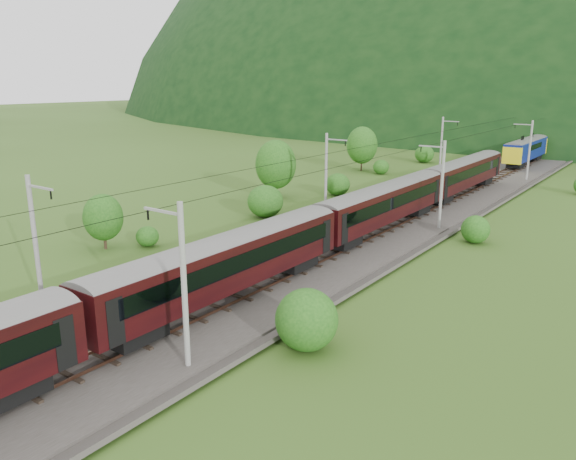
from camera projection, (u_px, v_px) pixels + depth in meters
The scene contains 14 objects.
ground at pixel (108, 337), 30.49m from camera, with size 600.00×600.00×0.00m, color #344F18.
railbed at pixel (230, 282), 38.27m from camera, with size 14.00×220.00×0.30m, color #38332D.
track_left at pixel (205, 272), 39.57m from camera, with size 2.40×220.00×0.27m.
track_right at pixel (257, 287), 36.85m from camera, with size 2.40×220.00×0.27m.
catenary_left at pixel (327, 170), 57.82m from camera, with size 2.54×192.28×8.00m.
catenary_right at pixel (441, 183), 50.89m from camera, with size 2.54×192.28×8.00m.
overhead_wires at pixel (227, 182), 36.47m from camera, with size 4.83×198.00×0.03m.
mountain_ridge at pixel (404, 103), 333.16m from camera, with size 336.00×280.00×132.00m, color black.
train at pixel (319, 221), 41.91m from camera, with size 2.79×132.09×4.84m.
hazard_post_near at pixel (450, 182), 70.43m from camera, with size 0.17×0.17×1.62m, color red.
hazard_post_far at pixel (480, 171), 79.51m from camera, with size 0.17×0.17×1.56m, color red.
signal at pixel (441, 171), 77.53m from camera, with size 0.21×0.21×1.87m.
vegetation_left at pixel (112, 212), 47.02m from camera, with size 12.29×145.15×6.86m.
vegetation_right at pixel (256, 375), 23.97m from camera, with size 7.49×98.16×2.94m.
Camera 1 is at (24.34, -16.87, 13.51)m, focal length 35.00 mm.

